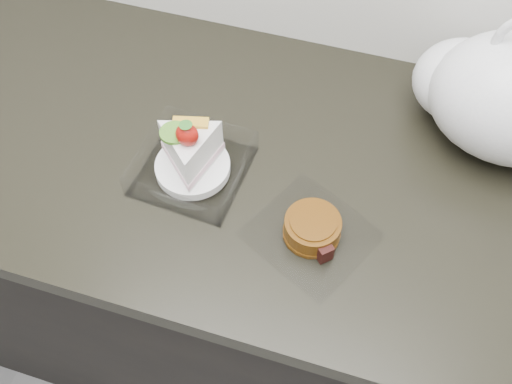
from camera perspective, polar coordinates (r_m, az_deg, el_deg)
name	(u,v)px	position (r m, az deg, el deg)	size (l,w,h in m)	color
counter	(267,275)	(1.36, 1.09, -8.34)	(2.04, 0.64, 0.90)	black
cake_tray	(191,159)	(0.94, -6.47, 3.33)	(0.18, 0.18, 0.13)	white
mooncake_wrap	(312,230)	(0.88, 5.67, -3.78)	(0.23, 0.22, 0.04)	white
plastic_bag	(508,95)	(1.02, 23.91, 8.88)	(0.35, 0.28, 0.26)	white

